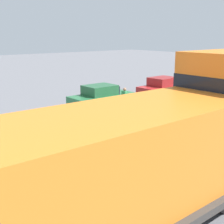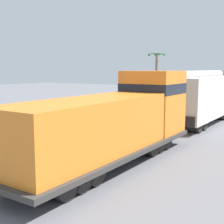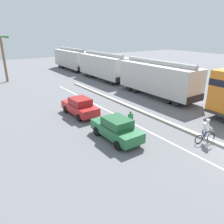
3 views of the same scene
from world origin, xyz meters
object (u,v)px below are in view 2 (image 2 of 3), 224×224
object	(u,v)px
parked_car_green	(51,112)
pedestrian_by_cars	(71,113)
cyclist	(61,125)
palm_tree_near	(157,66)
locomotive	(118,123)
parked_car_red	(95,105)
hopper_car_lead	(201,97)

from	to	relation	value
parked_car_green	pedestrian_by_cars	size ratio (longest dim) A/B	2.60
cyclist	pedestrian_by_cars	world-z (taller)	cyclist
palm_tree_near	locomotive	bearing A→B (deg)	-67.29
parked_car_red	palm_tree_near	bearing A→B (deg)	97.93
locomotive	cyclist	distance (m)	6.07
hopper_car_lead	cyclist	bearing A→B (deg)	-119.14
cyclist	pedestrian_by_cars	bearing A→B (deg)	124.66
parked_car_red	pedestrian_by_cars	size ratio (longest dim) A/B	2.63
locomotive	parked_car_red	world-z (taller)	locomotive
hopper_car_lead	cyclist	xyz separation A→B (m)	(-5.61, -10.06, -1.26)
cyclist	hopper_car_lead	bearing A→B (deg)	60.86
locomotive	hopper_car_lead	world-z (taller)	locomotive
palm_tree_near	pedestrian_by_cars	size ratio (longest dim) A/B	4.21
palm_tree_near	parked_car_red	bearing A→B (deg)	-82.07
hopper_car_lead	palm_tree_near	xyz separation A→B (m)	(-12.85, 18.54, 2.69)
cyclist	palm_tree_near	size ratio (longest dim) A/B	0.25
parked_car_green	parked_car_red	distance (m)	5.74
locomotive	palm_tree_near	bearing A→B (deg)	112.71
hopper_car_lead	locomotive	bearing A→B (deg)	-90.00
cyclist	parked_car_red	bearing A→B (deg)	115.53
hopper_car_lead	pedestrian_by_cars	world-z (taller)	hopper_car_lead
hopper_car_lead	palm_tree_near	bearing A→B (deg)	124.72
parked_car_green	parked_car_red	world-z (taller)	same
pedestrian_by_cars	parked_car_green	bearing A→B (deg)	-163.96
hopper_car_lead	palm_tree_near	size ratio (longest dim) A/B	1.55
cyclist	palm_tree_near	world-z (taller)	palm_tree_near
cyclist	pedestrian_by_cars	xyz separation A→B (m)	(-3.01, 4.35, 0.03)
parked_car_red	pedestrian_by_cars	distance (m)	5.50
locomotive	hopper_car_lead	distance (m)	12.16
parked_car_red	palm_tree_near	size ratio (longest dim) A/B	0.62
locomotive	hopper_car_lead	xyz separation A→B (m)	(0.00, 12.16, 0.28)
hopper_car_lead	parked_car_red	xyz separation A→B (m)	(-10.20, -0.45, -1.26)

